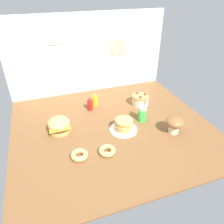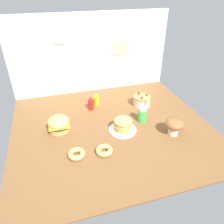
% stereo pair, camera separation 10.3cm
% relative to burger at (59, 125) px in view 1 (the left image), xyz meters
% --- Properties ---
extents(ground_plane, '(2.22, 2.01, 0.02)m').
position_rel_burger_xyz_m(ground_plane, '(0.58, -0.12, -0.09)').
color(ground_plane, brown).
extents(back_wall, '(2.22, 0.04, 1.09)m').
position_rel_burger_xyz_m(back_wall, '(0.58, 0.88, 0.47)').
color(back_wall, silver).
rests_on(back_wall, ground_plane).
extents(burger, '(0.24, 0.24, 0.17)m').
position_rel_burger_xyz_m(burger, '(0.00, 0.00, 0.00)').
color(burger, '#DBA859').
rests_on(burger, ground_plane).
extents(pancake_stack, '(0.31, 0.31, 0.16)m').
position_rel_burger_xyz_m(pancake_stack, '(0.68, -0.22, -0.02)').
color(pancake_stack, white).
rests_on(pancake_stack, ground_plane).
extents(layer_cake, '(0.23, 0.23, 0.17)m').
position_rel_burger_xyz_m(layer_cake, '(1.10, 0.24, -0.01)').
color(layer_cake, beige).
rests_on(layer_cake, ground_plane).
extents(ketchup_bottle, '(0.07, 0.07, 0.18)m').
position_rel_burger_xyz_m(ketchup_bottle, '(0.43, 0.33, 0.00)').
color(ketchup_bottle, red).
rests_on(ketchup_bottle, ground_plane).
extents(mustard_bottle, '(0.07, 0.07, 0.18)m').
position_rel_burger_xyz_m(mustard_bottle, '(0.53, 0.42, 0.00)').
color(mustard_bottle, yellow).
rests_on(mustard_bottle, ground_plane).
extents(cream_soda_cup, '(0.10, 0.10, 0.27)m').
position_rel_burger_xyz_m(cream_soda_cup, '(0.95, -0.11, 0.02)').
color(cream_soda_cup, green).
rests_on(cream_soda_cup, ground_plane).
extents(donut_pink_glaze, '(0.17, 0.17, 0.05)m').
position_rel_burger_xyz_m(donut_pink_glaze, '(0.12, -0.48, -0.06)').
color(donut_pink_glaze, tan).
rests_on(donut_pink_glaze, ground_plane).
extents(donut_chocolate, '(0.17, 0.17, 0.05)m').
position_rel_burger_xyz_m(donut_chocolate, '(0.39, -0.51, -0.06)').
color(donut_chocolate, tan).
rests_on(donut_chocolate, ground_plane).
extents(mushroom_stool, '(0.20, 0.20, 0.19)m').
position_rel_burger_xyz_m(mushroom_stool, '(1.18, -0.44, 0.04)').
color(mushroom_stool, beige).
rests_on(mushroom_stool, ground_plane).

